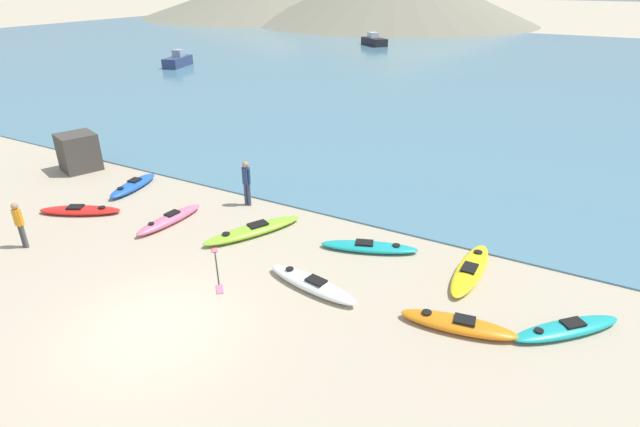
{
  "coord_description": "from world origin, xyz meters",
  "views": [
    {
      "loc": [
        8.41,
        -6.63,
        7.9
      ],
      "look_at": [
        0.85,
        6.84,
        0.5
      ],
      "focal_mm": 28.0,
      "sensor_mm": 36.0,
      "label": 1
    }
  ],
  "objects_px": {
    "person_near_foreground": "(19,222)",
    "shoreline_rock": "(78,152)",
    "kayak_on_sand_1": "(458,324)",
    "moored_boat_3": "(178,61)",
    "loose_paddle": "(217,268)",
    "moored_boat_0": "(374,41)",
    "kayak_on_sand_2": "(80,210)",
    "kayak_on_sand_0": "(369,247)",
    "kayak_on_sand_4": "(133,185)",
    "kayak_on_sand_8": "(567,329)",
    "kayak_on_sand_3": "(253,230)",
    "kayak_on_sand_5": "(170,219)",
    "kayak_on_sand_6": "(312,284)",
    "kayak_on_sand_7": "(470,269)",
    "person_near_waterline": "(246,180)"
  },
  "relations": [
    {
      "from": "kayak_on_sand_8",
      "to": "loose_paddle",
      "type": "height_order",
      "value": "kayak_on_sand_8"
    },
    {
      "from": "kayak_on_sand_6",
      "to": "moored_boat_3",
      "type": "height_order",
      "value": "moored_boat_3"
    },
    {
      "from": "person_near_foreground",
      "to": "kayak_on_sand_8",
      "type": "bearing_deg",
      "value": 13.86
    },
    {
      "from": "kayak_on_sand_5",
      "to": "kayak_on_sand_2",
      "type": "bearing_deg",
      "value": -163.86
    },
    {
      "from": "kayak_on_sand_2",
      "to": "moored_boat_0",
      "type": "relative_size",
      "value": 0.74
    },
    {
      "from": "kayak_on_sand_8",
      "to": "moored_boat_0",
      "type": "distance_m",
      "value": 54.74
    },
    {
      "from": "kayak_on_sand_1",
      "to": "person_near_waterline",
      "type": "xyz_separation_m",
      "value": [
        -8.97,
        3.45,
        0.84
      ]
    },
    {
      "from": "kayak_on_sand_0",
      "to": "moored_boat_0",
      "type": "bearing_deg",
      "value": 113.52
    },
    {
      "from": "kayak_on_sand_6",
      "to": "person_near_foreground",
      "type": "height_order",
      "value": "person_near_foreground"
    },
    {
      "from": "kayak_on_sand_7",
      "to": "moored_boat_3",
      "type": "height_order",
      "value": "moored_boat_3"
    },
    {
      "from": "kayak_on_sand_5",
      "to": "person_near_foreground",
      "type": "bearing_deg",
      "value": -128.75
    },
    {
      "from": "kayak_on_sand_5",
      "to": "person_near_foreground",
      "type": "distance_m",
      "value": 4.57
    },
    {
      "from": "kayak_on_sand_8",
      "to": "moored_boat_0",
      "type": "bearing_deg",
      "value": 118.59
    },
    {
      "from": "moored_boat_0",
      "to": "shoreline_rock",
      "type": "distance_m",
      "value": 46.72
    },
    {
      "from": "kayak_on_sand_2",
      "to": "kayak_on_sand_5",
      "type": "bearing_deg",
      "value": 16.14
    },
    {
      "from": "kayak_on_sand_6",
      "to": "kayak_on_sand_7",
      "type": "height_order",
      "value": "kayak_on_sand_6"
    },
    {
      "from": "kayak_on_sand_0",
      "to": "kayak_on_sand_4",
      "type": "distance_m",
      "value": 10.46
    },
    {
      "from": "person_near_waterline",
      "to": "moored_boat_0",
      "type": "bearing_deg",
      "value": 108.0
    },
    {
      "from": "kayak_on_sand_1",
      "to": "kayak_on_sand_5",
      "type": "distance_m",
      "value": 10.45
    },
    {
      "from": "person_near_foreground",
      "to": "moored_boat_0",
      "type": "height_order",
      "value": "moored_boat_0"
    },
    {
      "from": "kayak_on_sand_5",
      "to": "kayak_on_sand_6",
      "type": "xyz_separation_m",
      "value": [
        6.41,
        -1.07,
        0.0
      ]
    },
    {
      "from": "kayak_on_sand_8",
      "to": "shoreline_rock",
      "type": "height_order",
      "value": "shoreline_rock"
    },
    {
      "from": "kayak_on_sand_7",
      "to": "moored_boat_3",
      "type": "relative_size",
      "value": 0.85
    },
    {
      "from": "person_near_foreground",
      "to": "loose_paddle",
      "type": "height_order",
      "value": "person_near_foreground"
    },
    {
      "from": "kayak_on_sand_6",
      "to": "kayak_on_sand_1",
      "type": "bearing_deg",
      "value": 3.39
    },
    {
      "from": "kayak_on_sand_0",
      "to": "kayak_on_sand_2",
      "type": "distance_m",
      "value": 10.71
    },
    {
      "from": "kayak_on_sand_0",
      "to": "moored_boat_3",
      "type": "bearing_deg",
      "value": 142.51
    },
    {
      "from": "kayak_on_sand_2",
      "to": "loose_paddle",
      "type": "relative_size",
      "value": 1.39
    },
    {
      "from": "loose_paddle",
      "to": "kayak_on_sand_7",
      "type": "bearing_deg",
      "value": 27.1
    },
    {
      "from": "kayak_on_sand_1",
      "to": "kayak_on_sand_5",
      "type": "xyz_separation_m",
      "value": [
        -10.42,
        0.84,
        0.01
      ]
    },
    {
      "from": "shoreline_rock",
      "to": "kayak_on_sand_8",
      "type": "bearing_deg",
      "value": -4.92
    },
    {
      "from": "kayak_on_sand_6",
      "to": "loose_paddle",
      "type": "height_order",
      "value": "kayak_on_sand_6"
    },
    {
      "from": "moored_boat_3",
      "to": "loose_paddle",
      "type": "bearing_deg",
      "value": -44.66
    },
    {
      "from": "person_near_foreground",
      "to": "shoreline_rock",
      "type": "xyz_separation_m",
      "value": [
        -4.57,
        5.58,
        -0.07
      ]
    },
    {
      "from": "loose_paddle",
      "to": "kayak_on_sand_8",
      "type": "bearing_deg",
      "value": 11.14
    },
    {
      "from": "kayak_on_sand_0",
      "to": "person_near_waterline",
      "type": "height_order",
      "value": "person_near_waterline"
    },
    {
      "from": "kayak_on_sand_1",
      "to": "kayak_on_sand_3",
      "type": "relative_size",
      "value": 0.82
    },
    {
      "from": "kayak_on_sand_2",
      "to": "moored_boat_3",
      "type": "distance_m",
      "value": 32.62
    },
    {
      "from": "kayak_on_sand_1",
      "to": "moored_boat_3",
      "type": "height_order",
      "value": "moored_boat_3"
    },
    {
      "from": "person_near_waterline",
      "to": "shoreline_rock",
      "type": "relative_size",
      "value": 1.06
    },
    {
      "from": "kayak_on_sand_5",
      "to": "kayak_on_sand_8",
      "type": "bearing_deg",
      "value": 1.49
    },
    {
      "from": "kayak_on_sand_6",
      "to": "shoreline_rock",
      "type": "distance_m",
      "value": 14.16
    },
    {
      "from": "kayak_on_sand_1",
      "to": "shoreline_rock",
      "type": "bearing_deg",
      "value": 170.74
    },
    {
      "from": "kayak_on_sand_1",
      "to": "moored_boat_0",
      "type": "height_order",
      "value": "moored_boat_0"
    },
    {
      "from": "person_near_waterline",
      "to": "loose_paddle",
      "type": "height_order",
      "value": "person_near_waterline"
    },
    {
      "from": "kayak_on_sand_1",
      "to": "kayak_on_sand_8",
      "type": "relative_size",
      "value": 1.13
    },
    {
      "from": "kayak_on_sand_0",
      "to": "person_near_waterline",
      "type": "bearing_deg",
      "value": 170.3
    },
    {
      "from": "kayak_on_sand_1",
      "to": "moored_boat_0",
      "type": "distance_m",
      "value": 54.7
    },
    {
      "from": "person_near_waterline",
      "to": "kayak_on_sand_0",
      "type": "bearing_deg",
      "value": -9.7
    },
    {
      "from": "kayak_on_sand_0",
      "to": "kayak_on_sand_3",
      "type": "relative_size",
      "value": 0.87
    }
  ]
}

